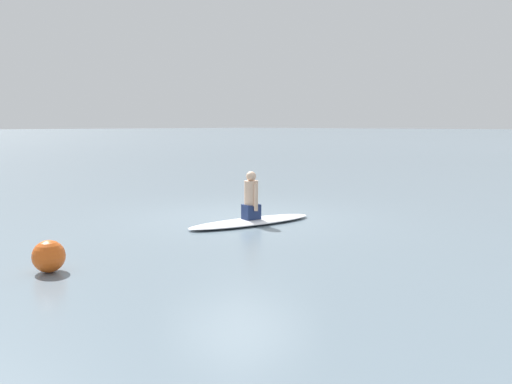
% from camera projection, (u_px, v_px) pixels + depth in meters
% --- Properties ---
extents(ground_plane, '(400.00, 400.00, 0.00)m').
position_uv_depth(ground_plane, '(240.00, 217.00, 10.81)').
color(ground_plane, slate).
extents(surfboard, '(2.73, 1.17, 0.09)m').
position_uv_depth(surfboard, '(251.00, 221.00, 10.07)').
color(surfboard, white).
rests_on(surfboard, ground).
extents(person_paddler, '(0.34, 0.40, 0.90)m').
position_uv_depth(person_paddler, '(251.00, 198.00, 10.01)').
color(person_paddler, navy).
rests_on(person_paddler, surfboard).
extents(buoy_marker, '(0.41, 0.41, 0.41)m').
position_uv_depth(buoy_marker, '(49.00, 256.00, 6.77)').
color(buoy_marker, '#E55919').
rests_on(buoy_marker, ground).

